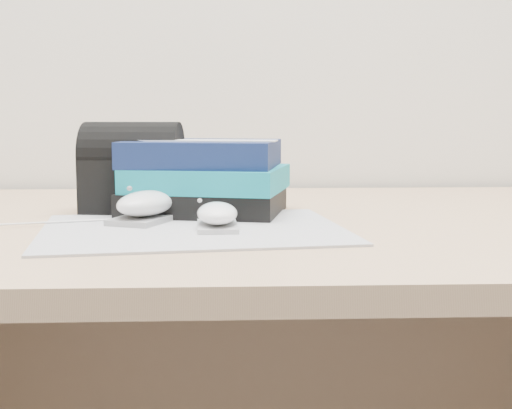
{
  "coord_description": "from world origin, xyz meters",
  "views": [
    {
      "loc": [
        -0.11,
        0.58,
        0.88
      ],
      "look_at": [
        -0.08,
        1.42,
        0.77
      ],
      "focal_mm": 50.0,
      "sensor_mm": 36.0,
      "label": 1
    }
  ],
  "objects_px": {
    "mouse_front": "(217,216)",
    "book_stack": "(205,178)",
    "mouse_rear": "(146,206)",
    "desk": "(299,361)",
    "pouch": "(133,169)"
  },
  "relations": [
    {
      "from": "book_stack",
      "to": "mouse_front",
      "type": "bearing_deg",
      "value": -82.65
    },
    {
      "from": "desk",
      "to": "mouse_front",
      "type": "xyz_separation_m",
      "value": [
        -0.12,
        -0.17,
        0.25
      ]
    },
    {
      "from": "book_stack",
      "to": "desk",
      "type": "bearing_deg",
      "value": 7.9
    },
    {
      "from": "mouse_front",
      "to": "book_stack",
      "type": "distance_m",
      "value": 0.16
    },
    {
      "from": "book_stack",
      "to": "pouch",
      "type": "relative_size",
      "value": 1.7
    },
    {
      "from": "mouse_rear",
      "to": "mouse_front",
      "type": "height_order",
      "value": "mouse_rear"
    },
    {
      "from": "desk",
      "to": "mouse_rear",
      "type": "relative_size",
      "value": 12.3
    },
    {
      "from": "mouse_front",
      "to": "pouch",
      "type": "relative_size",
      "value": 0.62
    },
    {
      "from": "desk",
      "to": "mouse_front",
      "type": "height_order",
      "value": "mouse_front"
    },
    {
      "from": "desk",
      "to": "pouch",
      "type": "relative_size",
      "value": 10.52
    },
    {
      "from": "mouse_front",
      "to": "pouch",
      "type": "height_order",
      "value": "pouch"
    },
    {
      "from": "desk",
      "to": "mouse_front",
      "type": "distance_m",
      "value": 0.33
    },
    {
      "from": "desk",
      "to": "book_stack",
      "type": "height_order",
      "value": "book_stack"
    },
    {
      "from": "mouse_rear",
      "to": "desk",
      "type": "bearing_deg",
      "value": 25.45
    },
    {
      "from": "mouse_front",
      "to": "pouch",
      "type": "xyz_separation_m",
      "value": [
        -0.13,
        0.17,
        0.05
      ]
    }
  ]
}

